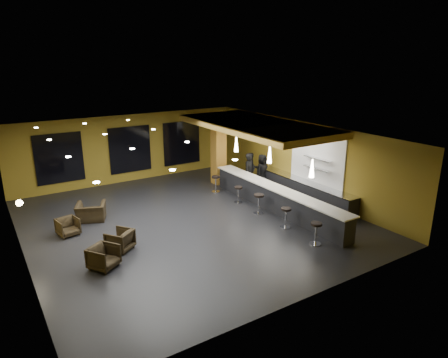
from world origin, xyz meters
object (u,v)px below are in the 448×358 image
bar_stool_0 (316,231)px  column (218,150)px  bar_stool_1 (286,215)px  pendant_2 (236,144)px  armchair_c (68,227)px  armchair_b (120,240)px  pendant_1 (270,155)px  staff_c (262,171)px  armchair_d (91,212)px  bar_counter (276,199)px  bar_stool_3 (238,193)px  staff_b (251,169)px  pendant_0 (312,168)px  bar_stool_4 (216,182)px  prep_counter (302,190)px  bar_stool_2 (259,201)px  staff_a (250,172)px  armchair_a (104,257)px

bar_stool_0 → column: bearing=83.6°
bar_stool_0 → bar_stool_1: bar_stool_0 is taller
pendant_2 → armchair_c: pendant_2 is taller
column → armchair_b: 8.30m
column → pendant_1: 4.14m
staff_c → armchair_d: staff_c is taller
bar_counter → armchair_b: bearing=179.6°
bar_counter → column: size_ratio=2.29×
bar_counter → bar_stool_3: bearing=115.6°
column → pendant_2: size_ratio=5.00×
staff_b → bar_stool_3: 2.74m
pendant_0 → armchair_c: 9.29m
column → bar_stool_4: 1.90m
pendant_0 → armchair_b: pendant_0 is taller
pendant_0 → bar_stool_3: pendant_0 is taller
bar_counter → pendant_1: size_ratio=11.43×
bar_stool_1 → pendant_0: bearing=-26.2°
bar_counter → staff_c: bearing=62.4°
bar_counter → armchair_d: 7.62m
bar_counter → bar_stool_3: bar_counter is taller
bar_counter → staff_c: (1.52, 2.91, 0.34)m
bar_counter → prep_counter: size_ratio=1.33×
bar_stool_2 → armchair_d: bearing=153.4°
bar_stool_0 → armchair_c: bearing=142.5°
prep_counter → bar_stool_4: 4.12m
pendant_2 → bar_stool_2: 3.51m
pendant_2 → armchair_b: size_ratio=0.88×
staff_c → staff_a: bearing=168.5°
bar_stool_1 → staff_b: bearing=67.8°
armchair_a → bar_stool_4: 8.02m
armchair_c → armchair_d: bearing=29.7°
armchair_a → armchair_d: (0.69, 4.03, -0.00)m
armchair_d → bar_stool_4: 6.07m
column → staff_c: bearing=-48.0°
pendant_0 → staff_c: bearing=72.8°
pendant_0 → staff_a: size_ratio=0.37×
armchair_a → armchair_c: (-0.41, 3.09, -0.03)m
prep_counter → bar_stool_4: size_ratio=7.45×
bar_stool_3 → staff_c: bearing=28.7°
pendant_0 → bar_stool_1: (-0.82, 0.40, -1.83)m
column → bar_stool_4: size_ratio=4.35×
column → staff_b: 1.92m
pendant_1 → armchair_c: 8.45m
bar_stool_1 → staff_a: bearing=71.4°
pendant_1 → staff_b: pendant_1 is taller
bar_counter → pendant_0: bearing=-90.0°
column → armchair_c: size_ratio=4.80×
armchair_b → bar_stool_3: bearing=158.8°
column → armchair_b: (-6.80, -4.56, -1.39)m
pendant_2 → bar_stool_4: 2.08m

